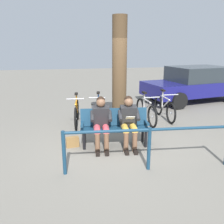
# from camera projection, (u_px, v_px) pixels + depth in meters

# --- Properties ---
(ground_plane) EXTENTS (40.00, 40.00, 0.00)m
(ground_plane) POSITION_uv_depth(u_px,v_px,m) (116.00, 146.00, 5.74)
(ground_plane) COLOR slate
(bench) EXTENTS (1.64, 0.66, 0.87)m
(bench) POSITION_uv_depth(u_px,v_px,m) (114.00, 124.00, 5.73)
(bench) COLOR navy
(bench) RESTS_ON ground
(person_reading) EXTENTS (0.52, 0.80, 1.20)m
(person_reading) POSITION_uv_depth(u_px,v_px,m) (129.00, 120.00, 5.56)
(person_reading) COLOR #262628
(person_reading) RESTS_ON ground
(person_companion) EXTENTS (0.52, 0.80, 1.20)m
(person_companion) POSITION_uv_depth(u_px,v_px,m) (101.00, 120.00, 5.50)
(person_companion) COLOR #262628
(person_companion) RESTS_ON ground
(handbag) EXTENTS (0.31, 0.17, 0.24)m
(handbag) POSITION_uv_depth(u_px,v_px,m) (73.00, 142.00, 5.67)
(handbag) COLOR olive
(handbag) RESTS_ON ground
(tree_trunk) EXTENTS (0.39, 0.39, 3.07)m
(tree_trunk) POSITION_uv_depth(u_px,v_px,m) (119.00, 76.00, 6.43)
(tree_trunk) COLOR #4C3823
(tree_trunk) RESTS_ON ground
(litter_bin) EXTENTS (0.38, 0.38, 0.77)m
(litter_bin) POSITION_uv_depth(u_px,v_px,m) (98.00, 116.00, 6.78)
(litter_bin) COLOR slate
(litter_bin) RESTS_ON ground
(bicycle_green) EXTENTS (0.48, 1.68, 0.94)m
(bicycle_green) POSITION_uv_depth(u_px,v_px,m) (164.00, 108.00, 7.79)
(bicycle_green) COLOR black
(bicycle_green) RESTS_ON ground
(bicycle_silver) EXTENTS (0.48, 1.68, 0.94)m
(bicycle_silver) POSITION_uv_depth(u_px,v_px,m) (146.00, 111.00, 7.41)
(bicycle_silver) COLOR black
(bicycle_silver) RESTS_ON ground
(bicycle_blue) EXTENTS (0.65, 1.61, 0.94)m
(bicycle_blue) POSITION_uv_depth(u_px,v_px,m) (123.00, 112.00, 7.33)
(bicycle_blue) COLOR black
(bicycle_blue) RESTS_ON ground
(bicycle_black) EXTENTS (0.52, 1.66, 0.94)m
(bicycle_black) POSITION_uv_depth(u_px,v_px,m) (98.00, 111.00, 7.40)
(bicycle_black) COLOR black
(bicycle_black) RESTS_ON ground
(bicycle_purple) EXTENTS (0.48, 1.68, 0.94)m
(bicycle_purple) POSITION_uv_depth(u_px,v_px,m) (77.00, 113.00, 7.23)
(bicycle_purple) COLOR black
(bicycle_purple) RESTS_ON ground
(railing_fence) EXTENTS (3.24, 0.35, 0.85)m
(railing_fence) POSITION_uv_depth(u_px,v_px,m) (149.00, 140.00, 4.52)
(railing_fence) COLOR navy
(railing_fence) RESTS_ON ground
(parked_car) EXTENTS (4.45, 2.58, 1.47)m
(parked_car) POSITION_uv_depth(u_px,v_px,m) (195.00, 83.00, 10.19)
(parked_car) COLOR navy
(parked_car) RESTS_ON ground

